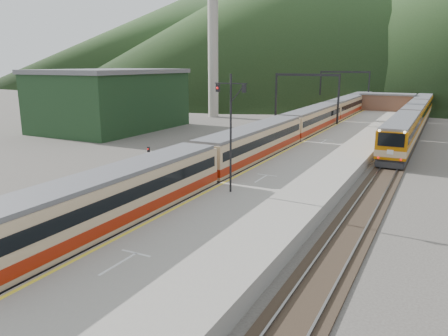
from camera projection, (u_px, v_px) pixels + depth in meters
The scene contains 17 objects.
track_main at pixel (290, 147), 50.03m from camera, with size 2.60×200.00×0.23m.
track_far at pixel (250, 143), 52.26m from camera, with size 2.60×200.00×0.23m.
track_second at pixel (397, 156), 44.93m from camera, with size 2.60×200.00×0.23m.
platform at pixel (335, 150), 45.72m from camera, with size 8.00×100.00×1.00m, color gray.
gantry_near at pixel (306, 90), 62.99m from camera, with size 9.55×0.25×8.00m.
gantry_far at pixel (344, 84), 84.62m from camera, with size 9.55×0.25×8.00m.
warehouse at pixel (111, 99), 63.21m from camera, with size 14.50×20.50×8.60m.
smokestack at pixel (213, 30), 75.36m from camera, with size 1.80×1.80×30.00m, color #9E998E.
station_shed at pixel (387, 102), 79.84m from camera, with size 9.40×4.40×3.10m.
hill_a at pixel (317, 15), 190.59m from camera, with size 180.00×180.00×60.00m, color #27411E.
hill_d at pixel (211, 34), 269.96m from camera, with size 200.00×200.00×55.00m, color #27411E.
main_train at pixel (313, 122), 57.32m from camera, with size 2.82×96.81×3.44m.
second_train at pixel (415, 117), 62.84m from camera, with size 2.72×55.96×3.33m.
signal_mast at pixel (231, 122), 28.14m from camera, with size 2.20×0.31×7.75m.
short_signal_a at pixel (20, 224), 22.12m from camera, with size 0.25×0.21×2.27m.
short_signal_b at pixel (215, 152), 39.92m from camera, with size 0.23×0.17×2.27m.
short_signal_c at pixel (149, 156), 38.31m from camera, with size 0.26×0.23×2.27m.
Camera 1 is at (15.71, -7.27, 9.36)m, focal length 35.00 mm.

